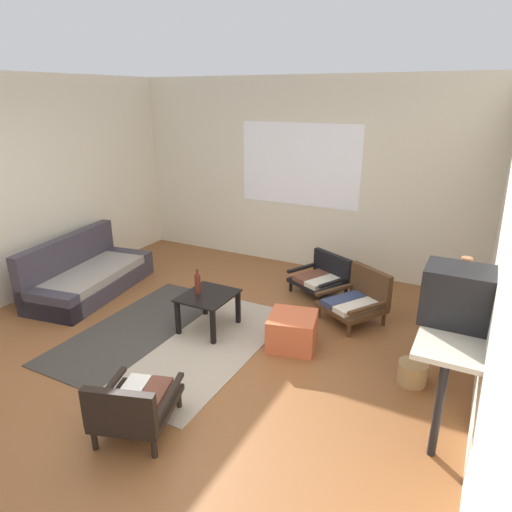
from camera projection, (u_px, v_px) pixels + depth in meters
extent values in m
plane|color=brown|center=(177.00, 360.00, 4.41)|extent=(7.80, 7.80, 0.00)
cube|color=beige|center=(301.00, 175.00, 6.51)|extent=(5.60, 0.12, 2.70)
cube|color=white|center=(299.00, 165.00, 6.41)|extent=(1.79, 0.01, 1.15)
cube|color=beige|center=(511.00, 267.00, 3.05)|extent=(0.12, 6.60, 2.70)
cube|color=beige|center=(5.00, 192.00, 5.37)|extent=(0.12, 6.60, 2.70)
cube|color=#38332D|center=(139.00, 327.00, 5.03)|extent=(0.94, 2.23, 0.01)
cube|color=gray|center=(210.00, 347.00, 4.63)|extent=(0.94, 2.23, 0.01)
cube|color=#38333D|center=(92.00, 284.00, 5.89)|extent=(1.03, 1.83, 0.22)
cube|color=gray|center=(93.00, 273.00, 5.82)|extent=(0.91, 1.64, 0.10)
cube|color=#38333D|center=(68.00, 259.00, 5.88)|extent=(0.41, 1.74, 0.62)
cube|color=#38333D|center=(126.00, 261.00, 6.56)|extent=(0.79, 0.30, 0.33)
cube|color=#38333D|center=(48.00, 306.00, 5.18)|extent=(0.79, 0.30, 0.33)
cube|color=black|center=(208.00, 295.00, 4.87)|extent=(0.52, 0.60, 0.02)
cube|color=black|center=(205.00, 300.00, 5.25)|extent=(0.04, 0.04, 0.39)
cube|color=black|center=(238.00, 307.00, 5.06)|extent=(0.04, 0.04, 0.39)
cube|color=black|center=(178.00, 318.00, 4.82)|extent=(0.04, 0.04, 0.39)
cube|color=black|center=(213.00, 327.00, 4.63)|extent=(0.04, 0.04, 0.39)
cylinder|color=black|center=(320.00, 301.00, 5.51)|extent=(0.04, 0.04, 0.13)
cylinder|color=black|center=(291.00, 286.00, 5.93)|extent=(0.04, 0.04, 0.13)
cylinder|color=black|center=(346.00, 292.00, 5.76)|extent=(0.04, 0.04, 0.13)
cylinder|color=black|center=(316.00, 279.00, 6.18)|extent=(0.04, 0.04, 0.13)
cube|color=black|center=(318.00, 283.00, 5.81)|extent=(0.81, 0.76, 0.05)
cube|color=beige|center=(323.00, 282.00, 5.70)|extent=(0.40, 0.52, 0.06)
cube|color=brown|center=(311.00, 276.00, 5.87)|extent=(0.40, 0.52, 0.06)
cube|color=black|center=(332.00, 266.00, 5.88)|extent=(0.60, 0.35, 0.32)
cube|color=black|center=(335.00, 282.00, 5.55)|extent=(0.28, 0.50, 0.04)
cube|color=black|center=(303.00, 268.00, 6.00)|extent=(0.28, 0.50, 0.04)
cylinder|color=black|center=(127.00, 394.00, 3.79)|extent=(0.04, 0.04, 0.16)
cylinder|color=black|center=(179.00, 399.00, 3.72)|extent=(0.04, 0.04, 0.16)
cylinder|color=black|center=(95.00, 440.00, 3.28)|extent=(0.04, 0.04, 0.16)
cylinder|color=black|center=(154.00, 448.00, 3.21)|extent=(0.04, 0.04, 0.16)
cube|color=black|center=(138.00, 407.00, 3.46)|extent=(0.70, 0.76, 0.05)
cube|color=silver|center=(127.00, 398.00, 3.48)|extent=(0.34, 0.59, 0.06)
cube|color=brown|center=(150.00, 401.00, 3.45)|extent=(0.34, 0.59, 0.06)
cube|color=black|center=(119.00, 411.00, 3.14)|extent=(0.53, 0.23, 0.32)
cube|color=black|center=(106.00, 391.00, 3.46)|extent=(0.24, 0.61, 0.04)
cube|color=black|center=(168.00, 398.00, 3.39)|extent=(0.24, 0.61, 0.04)
cylinder|color=#472D19|center=(349.00, 330.00, 4.81)|extent=(0.04, 0.04, 0.15)
cylinder|color=#472D19|center=(319.00, 311.00, 5.23)|extent=(0.04, 0.04, 0.15)
cylinder|color=#472D19|center=(384.00, 319.00, 5.06)|extent=(0.04, 0.04, 0.15)
cylinder|color=#472D19|center=(353.00, 302.00, 5.48)|extent=(0.04, 0.04, 0.15)
cube|color=#472D19|center=(351.00, 307.00, 5.11)|extent=(0.82, 0.82, 0.05)
cube|color=beige|center=(357.00, 307.00, 5.00)|extent=(0.45, 0.56, 0.06)
cube|color=#2D3856|center=(344.00, 300.00, 5.17)|extent=(0.45, 0.56, 0.06)
cube|color=#472D19|center=(371.00, 285.00, 5.16)|extent=(0.54, 0.37, 0.39)
cube|color=#472D19|center=(370.00, 307.00, 4.85)|extent=(0.35, 0.53, 0.04)
cube|color=#472D19|center=(336.00, 289.00, 5.30)|extent=(0.35, 0.53, 0.04)
cube|color=#BC5633|center=(292.00, 331.00, 4.60)|extent=(0.56, 0.56, 0.35)
cube|color=#B2AD9E|center=(457.00, 315.00, 3.62)|extent=(0.45, 1.62, 0.04)
cylinder|color=black|center=(438.00, 410.00, 3.13)|extent=(0.06, 0.06, 0.76)
cylinder|color=black|center=(457.00, 320.00, 4.39)|extent=(0.06, 0.06, 0.76)
cube|color=black|center=(459.00, 296.00, 3.40)|extent=(0.52, 0.39, 0.44)
cube|color=black|center=(424.00, 287.00, 3.51)|extent=(0.01, 0.30, 0.31)
cylinder|color=#935B38|center=(464.00, 280.00, 3.95)|extent=(0.21, 0.21, 0.24)
cylinder|color=#935B38|center=(467.00, 262.00, 3.90)|extent=(0.09, 0.09, 0.09)
cylinder|color=#5B2319|center=(198.00, 284.00, 4.87)|extent=(0.06, 0.06, 0.22)
cylinder|color=#5B2319|center=(197.00, 272.00, 4.82)|extent=(0.03, 0.03, 0.06)
cylinder|color=#9E7A4C|center=(412.00, 373.00, 4.03)|extent=(0.26, 0.26, 0.21)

